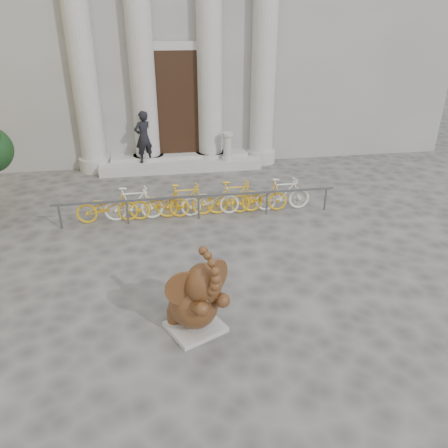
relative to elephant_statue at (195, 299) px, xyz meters
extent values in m
plane|color=#474442|center=(0.47, 0.12, -0.69)|extent=(80.00, 80.00, 0.00)
cube|color=black|center=(0.47, 10.04, 1.61)|extent=(2.40, 0.16, 4.00)
cylinder|color=#A8A59E|center=(-2.73, 9.92, 3.31)|extent=(0.90, 0.90, 8.00)
cylinder|color=#A8A59E|center=(-0.73, 9.92, 3.31)|extent=(0.90, 0.90, 8.00)
cylinder|color=#A8A59E|center=(1.67, 9.92, 3.31)|extent=(0.90, 0.90, 8.00)
cylinder|color=#A8A59E|center=(3.67, 9.92, 3.31)|extent=(0.90, 0.90, 8.00)
cube|color=#A8A59E|center=(0.47, 9.52, -0.51)|extent=(6.00, 1.20, 0.36)
cube|color=#A8A59E|center=(-0.01, 0.03, -0.64)|extent=(1.22, 1.17, 0.09)
ellipsoid|color=black|center=(-0.10, 0.22, -0.31)|extent=(1.04, 1.02, 0.61)
ellipsoid|color=black|center=(-0.02, 0.05, -0.04)|extent=(1.31, 1.42, 0.99)
cylinder|color=black|center=(-0.39, 0.22, -0.47)|extent=(0.38, 0.38, 0.25)
cylinder|color=black|center=(0.08, 0.44, -0.47)|extent=(0.38, 0.38, 0.25)
cylinder|color=black|center=(-0.05, -0.39, 0.14)|extent=(0.45, 0.61, 0.38)
cylinder|color=black|center=(0.33, -0.21, 0.14)|extent=(0.45, 0.61, 0.38)
ellipsoid|color=black|center=(0.12, -0.26, 0.49)|extent=(0.84, 0.82, 0.76)
cylinder|color=black|center=(-0.22, -0.30, 0.45)|extent=(0.65, 0.13, 0.65)
cylinder|color=black|center=(0.37, -0.03, 0.45)|extent=(0.50, 0.47, 0.65)
cone|color=beige|center=(0.10, -0.48, 0.33)|extent=(0.19, 0.21, 0.10)
cone|color=beige|center=(0.31, -0.39, 0.33)|extent=(0.10, 0.23, 0.10)
cube|color=slate|center=(0.61, 4.89, 0.01)|extent=(8.00, 0.06, 0.06)
cylinder|color=slate|center=(-3.19, 4.89, -0.34)|extent=(0.06, 0.06, 0.70)
cylinder|color=slate|center=(-1.39, 4.89, -0.34)|extent=(0.06, 0.06, 0.70)
cylinder|color=slate|center=(0.61, 4.89, -0.34)|extent=(0.06, 0.06, 0.70)
cylinder|color=slate|center=(2.61, 4.89, -0.34)|extent=(0.06, 0.06, 0.70)
cylinder|color=slate|center=(4.41, 4.89, -0.34)|extent=(0.06, 0.06, 0.70)
imported|color=yellow|center=(-1.94, 5.14, -0.19)|extent=(1.70, 0.50, 1.00)
imported|color=white|center=(-1.21, 5.14, -0.19)|extent=(1.66, 0.47, 1.00)
imported|color=yellow|center=(-0.48, 5.14, -0.19)|extent=(1.70, 0.50, 1.00)
imported|color=yellow|center=(0.25, 5.14, -0.19)|extent=(1.66, 0.47, 1.00)
imported|color=white|center=(0.98, 5.14, -0.19)|extent=(1.70, 0.50, 1.00)
imported|color=yellow|center=(1.71, 5.14, -0.19)|extent=(1.66, 0.47, 1.00)
imported|color=yellow|center=(2.44, 5.14, -0.19)|extent=(1.70, 0.50, 1.00)
imported|color=white|center=(3.17, 5.14, -0.19)|extent=(1.66, 0.47, 1.00)
imported|color=black|center=(-0.85, 9.46, 0.61)|extent=(0.81, 0.69, 1.89)
cylinder|color=#A8A59E|center=(2.20, 9.22, -0.27)|extent=(0.42, 0.42, 0.13)
cylinder|color=#A8A59E|center=(2.20, 9.22, 0.14)|extent=(0.30, 0.30, 0.95)
cylinder|color=#A8A59E|center=(2.20, 9.22, 0.65)|extent=(0.42, 0.42, 0.11)
camera|label=1|loc=(-0.57, -6.49, 4.62)|focal=35.00mm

